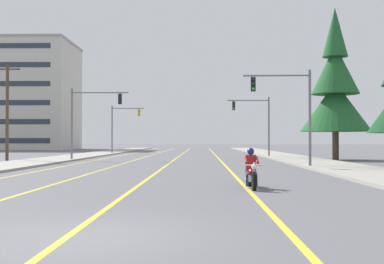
{
  "coord_description": "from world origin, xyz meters",
  "views": [
    {
      "loc": [
        2.12,
        -8.74,
        1.74
      ],
      "look_at": [
        1.57,
        19.7,
        2.22
      ],
      "focal_mm": 45.58,
      "sensor_mm": 36.0,
      "label": 1
    }
  ],
  "objects_px": {
    "traffic_signal_near_right": "(291,104)",
    "conifer_tree_right_verge_far": "(335,90)",
    "motorcycle_with_rider": "(251,172)",
    "traffic_signal_mid_right": "(257,118)",
    "traffic_signal_mid_left": "(121,122)",
    "utility_pole_left_near": "(7,110)",
    "apartment_building_far_left_block": "(12,96)",
    "traffic_signal_near_left": "(88,113)"
  },
  "relations": [
    {
      "from": "traffic_signal_near_right",
      "to": "conifer_tree_right_verge_far",
      "type": "bearing_deg",
      "value": 63.2
    },
    {
      "from": "motorcycle_with_rider",
      "to": "traffic_signal_near_right",
      "type": "height_order",
      "value": "traffic_signal_near_right"
    },
    {
      "from": "traffic_signal_mid_right",
      "to": "traffic_signal_mid_left",
      "type": "height_order",
      "value": "same"
    },
    {
      "from": "traffic_signal_mid_right",
      "to": "utility_pole_left_near",
      "type": "bearing_deg",
      "value": -157.9
    },
    {
      "from": "motorcycle_with_rider",
      "to": "traffic_signal_near_right",
      "type": "bearing_deg",
      "value": 73.75
    },
    {
      "from": "traffic_signal_mid_right",
      "to": "utility_pole_left_near",
      "type": "distance_m",
      "value": 24.08
    },
    {
      "from": "motorcycle_with_rider",
      "to": "apartment_building_far_left_block",
      "type": "distance_m",
      "value": 83.89
    },
    {
      "from": "traffic_signal_near_left",
      "to": "traffic_signal_mid_right",
      "type": "relative_size",
      "value": 1.0
    },
    {
      "from": "motorcycle_with_rider",
      "to": "conifer_tree_right_verge_far",
      "type": "relative_size",
      "value": 0.16
    },
    {
      "from": "traffic_signal_near_right",
      "to": "traffic_signal_mid_right",
      "type": "height_order",
      "value": "same"
    },
    {
      "from": "traffic_signal_mid_right",
      "to": "motorcycle_with_rider",
      "type": "bearing_deg",
      "value": -96.89
    },
    {
      "from": "motorcycle_with_rider",
      "to": "traffic_signal_mid_left",
      "type": "height_order",
      "value": "traffic_signal_mid_left"
    },
    {
      "from": "traffic_signal_mid_right",
      "to": "traffic_signal_mid_left",
      "type": "relative_size",
      "value": 1.0
    },
    {
      "from": "utility_pole_left_near",
      "to": "apartment_building_far_left_block",
      "type": "xyz_separation_m",
      "value": [
        -19.52,
        50.74,
        5.88
      ]
    },
    {
      "from": "motorcycle_with_rider",
      "to": "traffic_signal_near_left",
      "type": "xyz_separation_m",
      "value": [
        -11.56,
        24.08,
        3.52
      ]
    },
    {
      "from": "traffic_signal_mid_left",
      "to": "traffic_signal_near_right",
      "type": "bearing_deg",
      "value": -63.1
    },
    {
      "from": "motorcycle_with_rider",
      "to": "traffic_signal_mid_left",
      "type": "relative_size",
      "value": 0.35
    },
    {
      "from": "traffic_signal_mid_right",
      "to": "apartment_building_far_left_block",
      "type": "height_order",
      "value": "apartment_building_far_left_block"
    },
    {
      "from": "traffic_signal_near_left",
      "to": "traffic_signal_mid_right",
      "type": "height_order",
      "value": "same"
    },
    {
      "from": "traffic_signal_near_left",
      "to": "apartment_building_far_left_block",
      "type": "xyz_separation_m",
      "value": [
        -26.33,
        50.15,
        6.09
      ]
    },
    {
      "from": "traffic_signal_mid_right",
      "to": "conifer_tree_right_verge_far",
      "type": "bearing_deg",
      "value": -49.36
    },
    {
      "from": "motorcycle_with_rider",
      "to": "apartment_building_far_left_block",
      "type": "xyz_separation_m",
      "value": [
        -37.89,
        74.22,
        9.6
      ]
    },
    {
      "from": "conifer_tree_right_verge_far",
      "to": "traffic_signal_near_left",
      "type": "bearing_deg",
      "value": -176.37
    },
    {
      "from": "motorcycle_with_rider",
      "to": "apartment_building_far_left_block",
      "type": "height_order",
      "value": "apartment_building_far_left_block"
    },
    {
      "from": "traffic_signal_near_right",
      "to": "motorcycle_with_rider",
      "type": "bearing_deg",
      "value": -106.25
    },
    {
      "from": "traffic_signal_near_right",
      "to": "traffic_signal_near_left",
      "type": "relative_size",
      "value": 1.0
    },
    {
      "from": "apartment_building_far_left_block",
      "to": "utility_pole_left_near",
      "type": "bearing_deg",
      "value": -68.96
    },
    {
      "from": "traffic_signal_mid_right",
      "to": "apartment_building_far_left_block",
      "type": "xyz_separation_m",
      "value": [
        -41.82,
        41.68,
        6.13
      ]
    },
    {
      "from": "traffic_signal_near_right",
      "to": "traffic_signal_mid_left",
      "type": "height_order",
      "value": "same"
    },
    {
      "from": "traffic_signal_near_left",
      "to": "traffic_signal_mid_left",
      "type": "xyz_separation_m",
      "value": [
        -0.59,
        20.73,
        -0.05
      ]
    },
    {
      "from": "motorcycle_with_rider",
      "to": "traffic_signal_near_left",
      "type": "relative_size",
      "value": 0.35
    },
    {
      "from": "traffic_signal_near_left",
      "to": "apartment_building_far_left_block",
      "type": "relative_size",
      "value": 0.27
    },
    {
      "from": "traffic_signal_mid_left",
      "to": "conifer_tree_right_verge_far",
      "type": "relative_size",
      "value": 0.46
    },
    {
      "from": "traffic_signal_mid_left",
      "to": "utility_pole_left_near",
      "type": "height_order",
      "value": "utility_pole_left_near"
    },
    {
      "from": "traffic_signal_mid_left",
      "to": "utility_pole_left_near",
      "type": "distance_m",
      "value": 22.21
    },
    {
      "from": "utility_pole_left_near",
      "to": "motorcycle_with_rider",
      "type": "bearing_deg",
      "value": -51.96
    },
    {
      "from": "utility_pole_left_near",
      "to": "conifer_tree_right_verge_far",
      "type": "relative_size",
      "value": 0.61
    },
    {
      "from": "utility_pole_left_near",
      "to": "traffic_signal_mid_left",
      "type": "bearing_deg",
      "value": 73.73
    },
    {
      "from": "traffic_signal_mid_right",
      "to": "utility_pole_left_near",
      "type": "height_order",
      "value": "utility_pole_left_near"
    },
    {
      "from": "motorcycle_with_rider",
      "to": "utility_pole_left_near",
      "type": "relative_size",
      "value": 0.27
    },
    {
      "from": "traffic_signal_mid_left",
      "to": "conifer_tree_right_verge_far",
      "type": "distance_m",
      "value": 29.52
    },
    {
      "from": "traffic_signal_near_left",
      "to": "traffic_signal_mid_right",
      "type": "distance_m",
      "value": 17.65
    }
  ]
}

